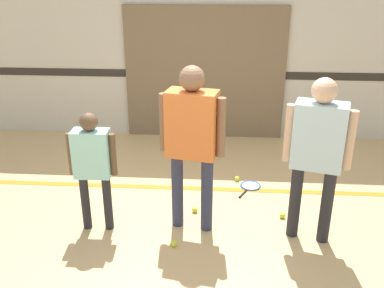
{
  "coord_description": "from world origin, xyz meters",
  "views": [
    {
      "loc": [
        0.36,
        -4.05,
        2.6
      ],
      "look_at": [
        0.09,
        -0.14,
        0.96
      ],
      "focal_mm": 40.0,
      "sensor_mm": 36.0,
      "label": 1
    }
  ],
  "objects": [
    {
      "name": "tennis_ball_stray_left",
      "position": [
        1.09,
        0.1,
        0.03
      ],
      "size": [
        0.07,
        0.07,
        0.07
      ],
      "primitive_type": "sphere",
      "color": "#CCE038",
      "rests_on": "ground_plane"
    },
    {
      "name": "person_instructor",
      "position": [
        0.09,
        -0.14,
        1.08
      ],
      "size": [
        0.65,
        0.36,
        1.75
      ],
      "rotation": [
        0.0,
        0.0,
        -0.2
      ],
      "color": "#2D334C",
      "rests_on": "ground_plane"
    },
    {
      "name": "ground_plane",
      "position": [
        0.0,
        0.0,
        0.0
      ],
      "size": [
        16.0,
        16.0,
        0.0
      ],
      "primitive_type": "plane",
      "color": "tan"
    },
    {
      "name": "person_student_right",
      "position": [
        1.29,
        -0.26,
        1.04
      ],
      "size": [
        0.62,
        0.38,
        1.69
      ],
      "rotation": [
        0.0,
        0.0,
        2.87
      ],
      "color": "#232328",
      "rests_on": "ground_plane"
    },
    {
      "name": "person_student_left",
      "position": [
        -0.91,
        -0.23,
        0.8
      ],
      "size": [
        0.49,
        0.21,
        1.3
      ],
      "rotation": [
        0.0,
        0.0,
        0.02
      ],
      "color": "#232328",
      "rests_on": "ground_plane"
    },
    {
      "name": "wall_panel",
      "position": [
        0.11,
        2.56,
        1.04
      ],
      "size": [
        2.5,
        0.05,
        2.07
      ],
      "color": "#756047",
      "rests_on": "ground_plane"
    },
    {
      "name": "tennis_ball_near_instructor",
      "position": [
        -0.06,
        -0.51,
        0.03
      ],
      "size": [
        0.07,
        0.07,
        0.07
      ],
      "primitive_type": "sphere",
      "color": "#CCE038",
      "rests_on": "ground_plane"
    },
    {
      "name": "floor_stripe",
      "position": [
        0.0,
        0.71,
        0.0
      ],
      "size": [
        14.4,
        0.1,
        0.01
      ],
      "color": "orange",
      "rests_on": "ground_plane"
    },
    {
      "name": "tennis_ball_by_spare_racket",
      "position": [
        0.61,
        0.96,
        0.03
      ],
      "size": [
        0.07,
        0.07,
        0.07
      ],
      "primitive_type": "sphere",
      "color": "#CCE038",
      "rests_on": "ground_plane"
    },
    {
      "name": "racket_spare_on_floor",
      "position": [
        0.77,
        0.8,
        0.01
      ],
      "size": [
        0.35,
        0.49,
        0.03
      ],
      "rotation": [
        0.0,
        0.0,
        4.26
      ],
      "color": "blue",
      "rests_on": "ground_plane"
    },
    {
      "name": "tennis_ball_stray_right",
      "position": [
        0.1,
        0.15,
        0.03
      ],
      "size": [
        0.07,
        0.07,
        0.07
      ],
      "primitive_type": "sphere",
      "color": "#CCE038",
      "rests_on": "ground_plane"
    },
    {
      "name": "wall_back",
      "position": [
        0.0,
        2.62,
        1.6
      ],
      "size": [
        16.0,
        0.07,
        3.2
      ],
      "color": "beige",
      "rests_on": "ground_plane"
    }
  ]
}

